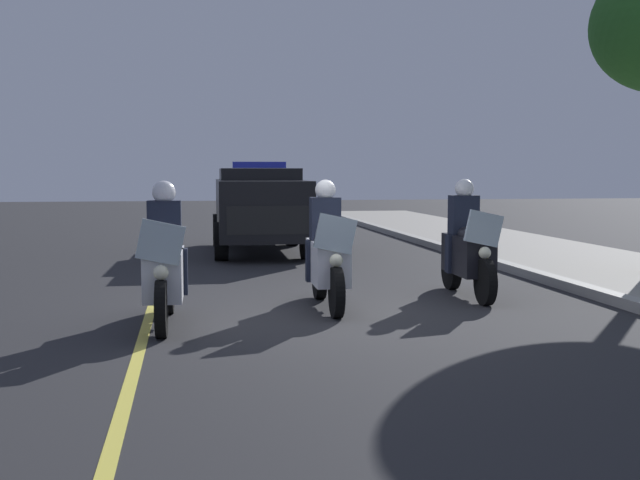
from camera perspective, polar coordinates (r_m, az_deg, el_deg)
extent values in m
plane|color=#28282B|center=(10.02, 0.69, -5.50)|extent=(80.00, 80.00, 0.00)
cube|color=#9E9B93|center=(11.42, 21.12, -4.15)|extent=(48.00, 0.24, 0.15)
cube|color=#E0D14C|center=(9.88, -12.45, -5.74)|extent=(48.00, 0.12, 0.01)
cylinder|color=black|center=(8.78, -11.51, -4.97)|extent=(0.64, 0.13, 0.64)
cylinder|color=black|center=(10.26, -11.04, -3.53)|extent=(0.64, 0.15, 0.64)
cube|color=white|center=(9.46, -11.30, -2.42)|extent=(1.21, 0.47, 0.56)
ellipsoid|color=white|center=(9.38, -11.34, -0.64)|extent=(0.57, 0.33, 0.24)
cube|color=silver|center=(8.79, -11.56, -0.16)|extent=(0.07, 0.56, 0.53)
sphere|color=#F9F4CC|center=(8.76, -11.55, -2.35)|extent=(0.17, 0.17, 0.17)
sphere|color=red|center=(8.93, -12.53, -0.55)|extent=(0.09, 0.09, 0.09)
sphere|color=#1933F2|center=(8.92, -10.48, -0.52)|extent=(0.09, 0.09, 0.09)
cube|color=black|center=(9.63, -11.28, 1.06)|extent=(0.29, 0.41, 0.60)
cube|color=black|center=(9.62, -10.05, -2.27)|extent=(0.18, 0.14, 0.56)
cube|color=black|center=(9.64, -12.43, -2.30)|extent=(0.18, 0.14, 0.56)
sphere|color=silver|center=(9.59, -11.33, 3.44)|extent=(0.28, 0.28, 0.28)
cylinder|color=black|center=(9.77, 1.22, -3.86)|extent=(0.64, 0.13, 0.64)
cylinder|color=black|center=(11.24, -0.04, -2.69)|extent=(0.64, 0.15, 0.64)
cube|color=white|center=(10.45, 0.56, -1.62)|extent=(1.21, 0.47, 0.56)
ellipsoid|color=white|center=(10.37, 0.60, -0.01)|extent=(0.57, 0.33, 0.24)
cube|color=silver|center=(9.79, 1.13, 0.46)|extent=(0.07, 0.56, 0.53)
sphere|color=#F9F4CC|center=(9.76, 1.18, -1.50)|extent=(0.17, 0.17, 0.17)
sphere|color=red|center=(9.90, 0.09, 0.10)|extent=(0.09, 0.09, 0.09)
sphere|color=#1933F2|center=(9.95, 1.91, 0.12)|extent=(0.09, 0.09, 0.09)
cube|color=black|center=(10.62, 0.37, 1.52)|extent=(0.29, 0.41, 0.60)
cube|color=black|center=(10.65, 1.48, -1.50)|extent=(0.18, 0.14, 0.56)
cube|color=black|center=(10.59, -0.65, -1.54)|extent=(0.18, 0.14, 0.56)
sphere|color=white|center=(10.59, 0.39, 3.68)|extent=(0.28, 0.28, 0.28)
cylinder|color=black|center=(10.92, 11.98, -3.03)|extent=(0.64, 0.13, 0.64)
cylinder|color=black|center=(12.33, 9.57, -2.08)|extent=(0.64, 0.15, 0.64)
cube|color=black|center=(11.57, 10.76, -1.07)|extent=(1.21, 0.47, 0.56)
ellipsoid|color=black|center=(11.49, 10.86, 0.39)|extent=(0.57, 0.33, 0.24)
cube|color=silver|center=(10.94, 11.87, 0.83)|extent=(0.07, 0.56, 0.53)
sphere|color=#F9F4CC|center=(10.91, 11.94, -0.92)|extent=(0.17, 0.17, 0.17)
sphere|color=red|center=(11.01, 10.85, 0.51)|extent=(0.09, 0.09, 0.09)
sphere|color=#1933F2|center=(11.12, 12.41, 0.53)|extent=(0.09, 0.09, 0.09)
cube|color=black|center=(11.74, 10.44, 1.77)|extent=(0.29, 0.41, 0.60)
cube|color=black|center=(11.79, 11.41, -0.96)|extent=(0.18, 0.14, 0.56)
cube|color=black|center=(11.66, 9.56, -1.00)|extent=(0.18, 0.14, 0.56)
sphere|color=white|center=(11.70, 10.50, 3.72)|extent=(0.28, 0.28, 0.28)
cube|color=black|center=(17.72, -4.43, 2.38)|extent=(4.94, 2.00, 1.24)
cube|color=black|center=(18.00, -4.51, 4.65)|extent=(2.44, 1.80, 0.36)
cube|color=#2633D8|center=(17.80, -4.47, 5.49)|extent=(0.31, 1.21, 0.14)
cube|color=black|center=(15.33, -3.82, 1.46)|extent=(0.15, 1.62, 0.56)
cylinder|color=black|center=(16.31, -0.89, -0.01)|extent=(0.81, 0.30, 0.80)
cylinder|color=black|center=(16.17, -7.23, -0.09)|extent=(0.81, 0.30, 0.80)
cylinder|color=black|center=(19.37, -2.06, 0.78)|extent=(0.81, 0.30, 0.80)
cylinder|color=black|center=(19.26, -7.40, 0.72)|extent=(0.81, 0.30, 0.80)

